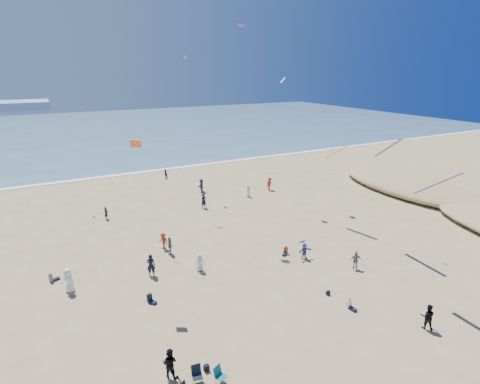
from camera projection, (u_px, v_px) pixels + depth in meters
ground at (275, 362)px, 21.43m from camera, size 220.00×220.00×0.00m
ocean at (82, 131)px, 101.03m from camera, size 220.00×100.00×0.06m
surf_line at (119, 175)px, 59.13m from camera, size 220.00×1.20×0.08m
standing_flyers at (217, 226)px, 37.84m from camera, size 27.85×42.85×1.91m
seated_group at (239, 299)px, 26.67m from camera, size 20.05×23.95×0.84m
chair_cluster at (202, 381)px, 19.50m from camera, size 2.81×1.56×1.00m
black_backpack at (206, 368)px, 20.78m from camera, size 0.30×0.22×0.38m
navy_bag at (328, 293)px, 27.79m from camera, size 0.28×0.18×0.34m
kites_aloft at (292, 79)px, 32.64m from camera, size 40.55×41.96×26.02m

